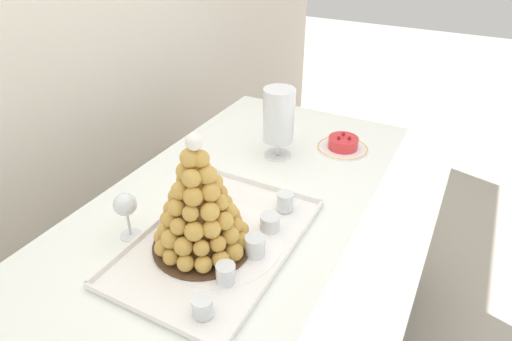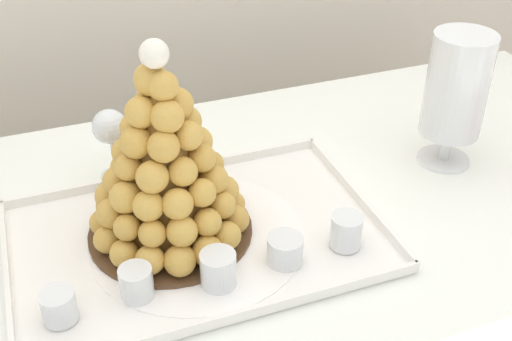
{
  "view_description": "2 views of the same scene",
  "coord_description": "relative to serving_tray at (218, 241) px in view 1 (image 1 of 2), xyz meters",
  "views": [
    {
      "loc": [
        -0.91,
        -0.5,
        1.58
      ],
      "look_at": [
        0.06,
        0.01,
        0.9
      ],
      "focal_mm": 30.65,
      "sensor_mm": 36.0,
      "label": 1
    },
    {
      "loc": [
        -0.33,
        -0.78,
        1.46
      ],
      "look_at": [
        -0.05,
        -0.01,
        0.91
      ],
      "focal_mm": 45.34,
      "sensor_mm": 36.0,
      "label": 2
    }
  ],
  "objects": [
    {
      "name": "buffet_table",
      "position": [
        0.14,
        -0.03,
        -0.1
      ],
      "size": [
        1.71,
        0.99,
        0.77
      ],
      "color": "brown",
      "rests_on": "ground_plane"
    },
    {
      "name": "fruit_tart_plate",
      "position": [
        0.69,
        -0.13,
        0.01
      ],
      "size": [
        0.2,
        0.2,
        0.06
      ],
      "color": "white",
      "rests_on": "buffet_table"
    },
    {
      "name": "dessert_cup_centre",
      "position": [
        0.0,
        -0.12,
        0.03
      ],
      "size": [
        0.05,
        0.05,
        0.06
      ],
      "color": "silver",
      "rests_on": "serving_tray"
    },
    {
      "name": "dessert_cup_mid_right",
      "position": [
        0.11,
        -0.1,
        0.02
      ],
      "size": [
        0.06,
        0.06,
        0.05
      ],
      "color": "silver",
      "rests_on": "serving_tray"
    },
    {
      "name": "dessert_cup_mid_left",
      "position": [
        -0.12,
        -0.1,
        0.03
      ],
      "size": [
        0.05,
        0.05,
        0.05
      ],
      "color": "silver",
      "rests_on": "serving_tray"
    },
    {
      "name": "dessert_cup_right",
      "position": [
        0.22,
        -0.1,
        0.03
      ],
      "size": [
        0.05,
        0.05,
        0.06
      ],
      "color": "silver",
      "rests_on": "serving_tray"
    },
    {
      "name": "dessert_cup_left",
      "position": [
        -0.23,
        -0.1,
        0.02
      ],
      "size": [
        0.05,
        0.05,
        0.05
      ],
      "color": "silver",
      "rests_on": "serving_tray"
    },
    {
      "name": "macaron_goblet",
      "position": [
        0.52,
        0.07,
        0.15
      ],
      "size": [
        0.11,
        0.11,
        0.26
      ],
      "color": "white",
      "rests_on": "buffet_table"
    },
    {
      "name": "backdrop_wall",
      "position": [
        0.14,
        0.83,
        0.47
      ],
      "size": [
        4.8,
        0.1,
        2.5
      ],
      "primitive_type": "cube",
      "color": "silver",
      "rests_on": "ground_plane"
    },
    {
      "name": "serving_tray",
      "position": [
        0.0,
        0.0,
        0.0
      ],
      "size": [
        0.6,
        0.4,
        0.02
      ],
      "color": "white",
      "rests_on": "buffet_table"
    },
    {
      "name": "wine_glass",
      "position": [
        -0.09,
        0.24,
        0.1
      ],
      "size": [
        0.06,
        0.06,
        0.14
      ],
      "color": "silver",
      "rests_on": "buffet_table"
    },
    {
      "name": "croquembouche",
      "position": [
        -0.04,
        0.03,
        0.13
      ],
      "size": [
        0.27,
        0.27,
        0.34
      ],
      "color": "#4C331E",
      "rests_on": "serving_tray"
    }
  ]
}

